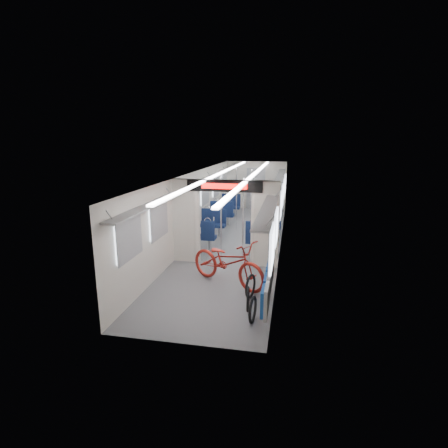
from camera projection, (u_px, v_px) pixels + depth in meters
name	position (u px, v px, depth m)	size (l,w,h in m)	color
carriage	(235.00, 199.00, 10.98)	(12.00, 12.02, 2.31)	#515456
bicycle	(228.00, 262.00, 8.13)	(0.74, 2.11, 1.11)	maroon
flip_bench	(268.00, 283.00, 6.90)	(0.12, 2.15, 0.56)	gray
bike_hoop_a	(253.00, 311.00, 6.48)	(0.51, 0.51, 0.05)	black
bike_hoop_b	(248.00, 300.00, 6.92)	(0.51, 0.51, 0.05)	black
bike_hoop_c	(250.00, 287.00, 7.49)	(0.54, 0.54, 0.05)	black
seat_bay_near_left	(208.00, 227.00, 11.47)	(0.88, 1.95, 1.06)	#0D1A3C
seat_bay_near_right	(265.00, 228.00, 11.15)	(0.95, 2.25, 1.15)	#0D1A3C
seat_bay_far_left	(226.00, 208.00, 14.65)	(0.90, 2.04, 1.09)	#0D1A3C
seat_bay_far_right	(272.00, 207.00, 14.70)	(0.92, 2.10, 1.11)	#0D1A3C
stanchion_near_left	(221.00, 217.00, 10.03)	(0.05, 0.05, 2.30)	silver
stanchion_near_right	(243.00, 219.00, 9.85)	(0.04, 0.04, 2.30)	silver
stanchion_far_left	(236.00, 200.00, 12.93)	(0.04, 0.04, 2.30)	silver
stanchion_far_right	(251.00, 201.00, 12.69)	(0.04, 0.04, 2.30)	silver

